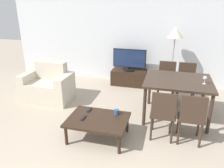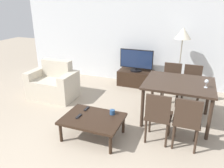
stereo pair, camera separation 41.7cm
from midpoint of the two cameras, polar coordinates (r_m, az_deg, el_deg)
The scene contains 15 objects.
wall_back at distance 5.89m, azimuth 9.83°, elevation 13.00°, with size 6.89×0.06×2.70m.
armchair at distance 5.21m, azimuth -12.88°, elevation -0.14°, with size 1.08×0.68×0.85m.
tv_stand at distance 5.88m, azimuth 8.22°, elevation 1.52°, with size 0.91×0.47×0.40m.
tv at distance 5.73m, azimuth 8.46°, elevation 6.09°, with size 0.87×0.30×0.57m.
coffee_table at distance 3.60m, azimuth -1.72°, elevation -9.40°, with size 0.97×0.71×0.36m.
dining_table at distance 4.18m, azimuth 19.81°, elevation -0.73°, with size 1.21×1.03×0.77m.
dining_chair_near at distance 3.52m, azimuth 15.37°, elevation -7.89°, with size 0.40×0.40×0.86m.
dining_chair_far at distance 5.02m, azimuth 22.35°, elevation 0.15°, with size 0.40×0.40×0.86m.
dining_chair_near_right at distance 3.52m, azimuth 22.30°, elevation -8.79°, with size 0.40×0.40×0.86m.
dining_chair_far_left at distance 5.02m, azimuth 17.54°, elevation 0.77°, with size 0.40×0.40×0.86m.
floor_lamp at distance 5.37m, azimuth 20.22°, elevation 11.58°, with size 0.37×0.37×1.58m.
remote_primary at distance 3.62m, azimuth -5.41°, elevation -8.45°, with size 0.04×0.15×0.02m.
remote_secondary at distance 3.84m, azimuth -3.59°, elevation -6.53°, with size 0.04×0.15×0.02m.
cup_white_near at distance 3.67m, azimuth 3.36°, elevation -7.43°, with size 0.09×0.09×0.08m.
wine_glass_left at distance 4.05m, azimuth 26.23°, elevation 0.44°, with size 0.07×0.07×0.15m.
Camera 2 is at (1.35, -1.63, 2.16)m, focal length 35.00 mm.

